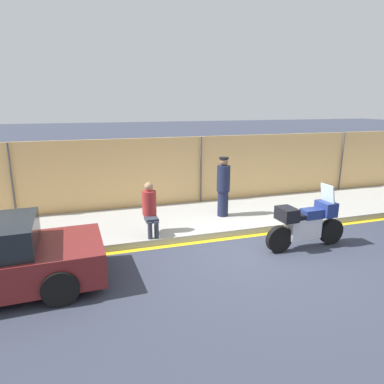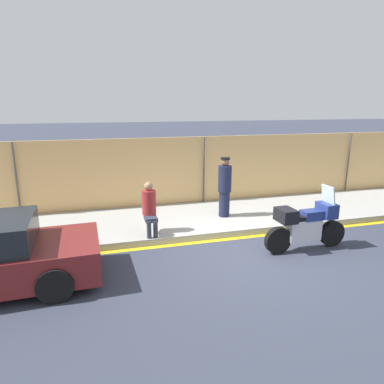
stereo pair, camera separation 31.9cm
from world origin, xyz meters
The scene contains 7 objects.
ground_plane centered at (0.00, 0.00, 0.00)m, with size 120.00×120.00×0.00m, color #333847.
sidewalk centered at (0.00, 2.36, 0.08)m, with size 41.59×2.84×0.17m.
curb_paint_stripe centered at (0.00, 0.85, 0.00)m, with size 41.59×0.18×0.01m.
storefront_fence centered at (0.00, 3.87, 1.16)m, with size 39.51×0.17×2.32m.
motorcycle centered at (1.24, -0.23, 0.62)m, with size 2.11×0.54×1.51m.
officer_standing centered at (0.12, 2.15, 1.05)m, with size 0.38×0.38×1.72m.
person_seated_on_curb centered at (-2.16, 1.40, 0.89)m, with size 0.35×0.66×1.30m.
Camera 2 is at (-3.32, -6.74, 3.34)m, focal length 32.00 mm.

